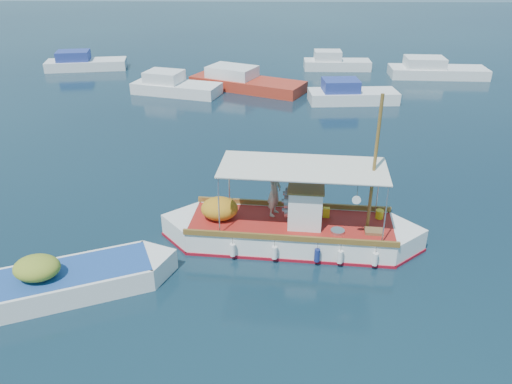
{
  "coord_description": "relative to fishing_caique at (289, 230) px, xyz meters",
  "views": [
    {
      "loc": [
        -0.85,
        -16.3,
        10.16
      ],
      "look_at": [
        -1.22,
        0.0,
        1.87
      ],
      "focal_mm": 35.0,
      "sensor_mm": 36.0,
      "label": 1
    }
  ],
  "objects": [
    {
      "name": "fishing_caique",
      "position": [
        0.0,
        0.0,
        0.0
      ],
      "size": [
        9.78,
        3.37,
        5.99
      ],
      "rotation": [
        0.0,
        0.0,
        -0.09
      ],
      "color": "white",
      "rests_on": "ground"
    },
    {
      "name": "bg_boat_e",
      "position": [
        12.87,
        25.42,
        -0.04
      ],
      "size": [
        7.84,
        2.94,
        1.8
      ],
      "rotation": [
        0.0,
        0.0,
        -0.04
      ],
      "color": "silver",
      "rests_on": "ground"
    },
    {
      "name": "ground",
      "position": [
        -0.02,
        0.48,
        -0.53
      ],
      "size": [
        160.0,
        160.0,
        0.0
      ],
      "primitive_type": "plane",
      "color": "black",
      "rests_on": "ground"
    },
    {
      "name": "dinghy",
      "position": [
        -7.17,
        -3.05,
        -0.18
      ],
      "size": [
        6.44,
        3.73,
        1.7
      ],
      "rotation": [
        0.0,
        0.0,
        0.39
      ],
      "color": "white",
      "rests_on": "ground"
    },
    {
      "name": "bg_boat_far_w",
      "position": [
        -16.82,
        27.47,
        -0.04
      ],
      "size": [
        6.99,
        3.45,
        1.8
      ],
      "rotation": [
        0.0,
        0.0,
        0.18
      ],
      "color": "silver",
      "rests_on": "ground"
    },
    {
      "name": "bg_boat_far_n",
      "position": [
        4.99,
        27.96,
        -0.04
      ],
      "size": [
        5.68,
        2.03,
        1.8
      ],
      "rotation": [
        0.0,
        0.0,
        -0.01
      ],
      "color": "silver",
      "rests_on": "ground"
    },
    {
      "name": "bg_boat_nw",
      "position": [
        -7.68,
        20.02,
        -0.04
      ],
      "size": [
        6.75,
        4.06,
        1.8
      ],
      "rotation": [
        0.0,
        0.0,
        -0.28
      ],
      "color": "silver",
      "rests_on": "ground"
    },
    {
      "name": "bg_boat_n",
      "position": [
        -2.62,
        21.4,
        -0.04
      ],
      "size": [
        9.01,
        6.26,
        1.8
      ],
      "rotation": [
        0.0,
        0.0,
        -0.45
      ],
      "color": "#AA2D1C",
      "rests_on": "ground"
    },
    {
      "name": "bg_boat_ne",
      "position": [
        4.89,
        18.15,
        -0.04
      ],
      "size": [
        6.2,
        2.63,
        1.8
      ],
      "rotation": [
        0.0,
        0.0,
        0.07
      ],
      "color": "silver",
      "rests_on": "ground"
    }
  ]
}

